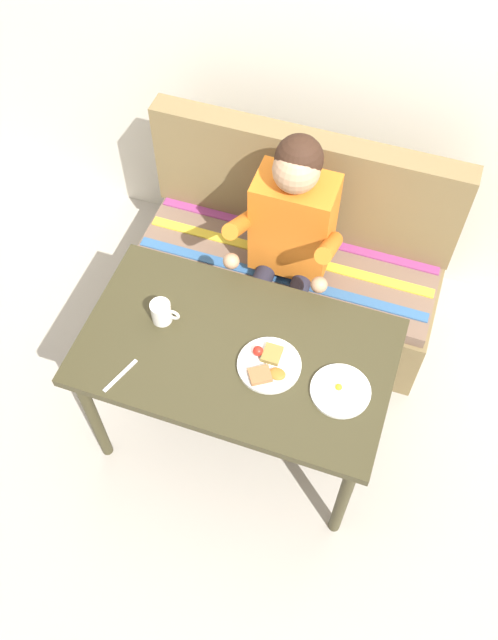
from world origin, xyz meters
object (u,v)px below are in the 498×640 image
at_px(couch, 290,267).
at_px(coffee_mug, 162,312).
at_px(table, 237,360).
at_px(person, 288,238).
at_px(fork, 120,376).
at_px(plate_eggs, 340,391).
at_px(plate_breakfast, 269,365).

xyz_separation_m(couch, coffee_mug, (-0.32, -0.73, 0.45)).
distance_m(table, person, 0.60).
bearing_deg(fork, plate_eggs, 33.95).
xyz_separation_m(person, fork, (-0.39, -0.84, -0.01)).
bearing_deg(fork, table, 53.72).
bearing_deg(plate_breakfast, coffee_mug, 171.39).
bearing_deg(table, plate_eggs, -6.46).
distance_m(couch, plate_breakfast, 0.91).
bearing_deg(plate_breakfast, fork, -156.86).
distance_m(table, coffee_mug, 0.35).
distance_m(person, coffee_mug, 0.65).
bearing_deg(fork, plate_breakfast, 42.78).
height_order(plate_breakfast, coffee_mug, coffee_mug).
bearing_deg(plate_eggs, person, 121.80).
distance_m(couch, person, 0.45).
distance_m(couch, coffee_mug, 0.91).
height_order(table, person, person).
bearing_deg(coffee_mug, person, 58.12).
bearing_deg(fork, coffee_mug, 99.80).
xyz_separation_m(couch, fork, (-0.37, -1.01, 0.40)).
xyz_separation_m(plate_eggs, fork, (-0.79, -0.20, -0.01)).
relative_size(couch, fork, 8.47).
bearing_deg(fork, couch, 89.69).
distance_m(table, plate_eggs, 0.43).
bearing_deg(plate_breakfast, table, 167.09).
bearing_deg(plate_eggs, table, 173.54).
relative_size(couch, person, 1.19).
distance_m(plate_breakfast, plate_eggs, 0.28).
xyz_separation_m(person, plate_eggs, (0.40, -0.64, -0.00)).
height_order(couch, plate_eggs, couch).
relative_size(table, fork, 7.06).
bearing_deg(couch, table, -90.00).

